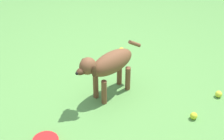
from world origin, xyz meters
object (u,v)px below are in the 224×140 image
object	(u,v)px
dog	(108,65)
tennis_ball_1	(219,94)
tennis_ball_2	(194,116)
tennis_ball_0	(121,50)

from	to	relation	value
dog	tennis_ball_1	distance (m)	1.11
tennis_ball_1	tennis_ball_2	bearing A→B (deg)	86.73
dog	tennis_ball_1	bearing A→B (deg)	135.77
dog	tennis_ball_2	size ratio (longest dim) A/B	12.00
tennis_ball_0	tennis_ball_1	bearing A→B (deg)	-179.60
tennis_ball_0	dog	bearing A→B (deg)	120.14
dog	tennis_ball_0	xyz separation A→B (m)	(0.39, -0.67, -0.32)
tennis_ball_0	tennis_ball_2	bearing A→B (deg)	160.64
tennis_ball_0	tennis_ball_2	distance (m)	1.26
dog	tennis_ball_2	xyz separation A→B (m)	(-0.80, -0.25, -0.32)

